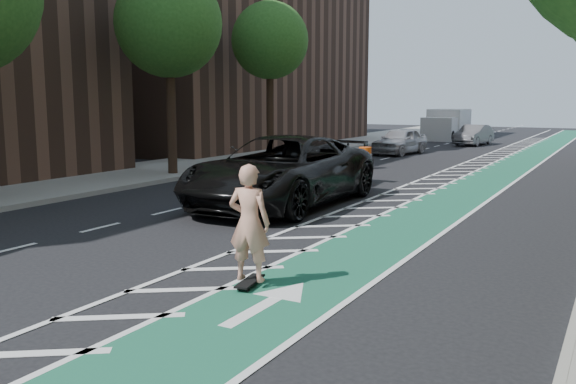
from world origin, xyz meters
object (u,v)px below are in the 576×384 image
Objects in this scene: suv_far at (306,167)px; barrel_a at (287,175)px; suv_near at (282,171)px; skateboarder at (249,223)px.

barrel_a is at bearing 156.77° from suv_far.
suv_near is 3.69m from barrel_a.
skateboarder reaches higher than suv_far.
skateboarder reaches higher than barrel_a.
skateboarder is at bearing -63.37° from suv_far.
suv_near is 8.35× the size of barrel_a.
suv_near is 1.30× the size of suv_far.
skateboarder is 11.31m from barrel_a.
barrel_a is (-1.65, 3.25, -0.58)m from suv_near.
suv_far reaches higher than barrel_a.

